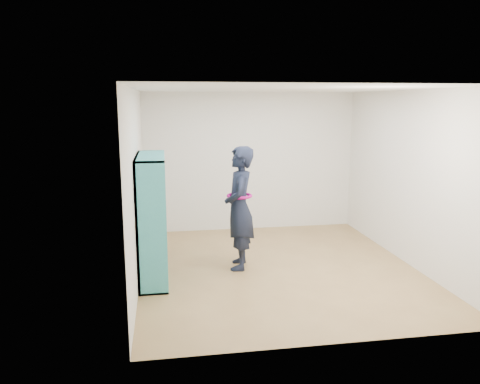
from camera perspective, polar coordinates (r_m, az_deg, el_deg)
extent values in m
plane|color=olive|center=(7.05, 4.63, -9.22)|extent=(4.50, 4.50, 0.00)
plane|color=white|center=(6.62, 4.98, 12.40)|extent=(4.50, 4.50, 0.00)
cube|color=silver|center=(6.53, -12.49, 0.74)|extent=(0.02, 4.50, 2.60)
cube|color=silver|center=(7.46, 19.87, 1.60)|extent=(0.02, 4.50, 2.60)
cube|color=silver|center=(8.89, 1.26, 3.68)|extent=(4.00, 0.02, 2.60)
cube|color=silver|center=(4.62, 11.63, -3.45)|extent=(4.00, 0.02, 2.60)
cube|color=teal|center=(5.93, -10.74, -4.56)|extent=(0.38, 0.03, 1.72)
cube|color=teal|center=(7.16, -10.53, -1.86)|extent=(0.38, 0.03, 1.72)
cube|color=teal|center=(6.80, -10.37, -10.04)|extent=(0.38, 1.29, 0.03)
cube|color=teal|center=(6.39, -10.90, 4.31)|extent=(0.38, 1.29, 0.03)
cube|color=teal|center=(6.55, -12.16, -3.13)|extent=(0.03, 1.29, 1.72)
cube|color=teal|center=(6.34, -10.66, -3.54)|extent=(0.35, 0.03, 1.67)
cube|color=teal|center=(6.74, -10.59, -2.66)|extent=(0.35, 0.03, 1.67)
cube|color=teal|center=(6.66, -10.50, -6.57)|extent=(0.35, 1.24, 0.03)
cube|color=teal|center=(6.54, -10.63, -3.09)|extent=(0.35, 1.24, 0.03)
cube|color=teal|center=(6.46, -10.76, 0.51)|extent=(0.35, 1.24, 0.03)
cube|color=beige|center=(6.38, -10.25, -10.78)|extent=(0.24, 0.15, 0.09)
cube|color=black|center=(6.16, -10.31, -6.72)|extent=(0.19, 0.17, 0.24)
cube|color=maroon|center=(6.04, -10.46, -2.68)|extent=(0.19, 0.17, 0.30)
cube|color=silver|center=(6.03, -10.65, 0.35)|extent=(0.24, 0.15, 0.09)
cube|color=navy|center=(6.68, -10.14, -9.02)|extent=(0.19, 0.17, 0.25)
cube|color=brown|center=(6.56, -10.26, -5.69)|extent=(0.19, 0.17, 0.22)
cube|color=#BFB28C|center=(6.53, -10.45, -2.72)|extent=(0.24, 0.15, 0.06)
cube|color=#26594C|center=(6.36, -10.53, 1.92)|extent=(0.19, 0.17, 0.31)
cube|color=beige|center=(7.07, -10.11, -7.85)|extent=(0.19, 0.17, 0.26)
cube|color=black|center=(7.03, -10.28, -5.24)|extent=(0.24, 0.15, 0.06)
cube|color=maroon|center=(6.85, -10.35, -1.08)|extent=(0.19, 0.17, 0.29)
cube|color=silver|center=(6.77, -10.47, 2.47)|extent=(0.19, 0.17, 0.31)
imported|color=black|center=(6.81, -0.07, -1.97)|extent=(0.54, 0.72, 1.81)
torus|color=#AE0D78|center=(6.78, -0.07, -0.46)|extent=(0.43, 0.43, 0.04)
cube|color=silver|center=(6.88, -1.28, -0.84)|extent=(0.01, 0.08, 0.12)
cube|color=black|center=(6.88, -1.28, -0.84)|extent=(0.01, 0.07, 0.11)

